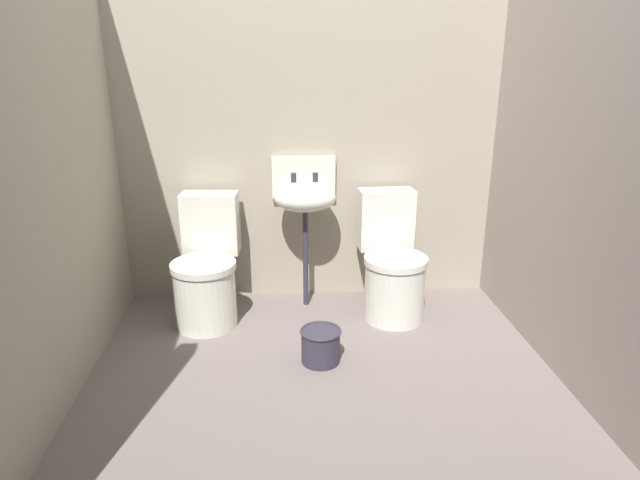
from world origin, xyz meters
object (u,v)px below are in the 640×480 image
bucket (320,345)px  toilet_left (207,272)px  toilet_right (392,267)px  sink (305,196)px

bucket → toilet_left: bearing=139.0°
toilet_right → bucket: size_ratio=3.39×
toilet_right → sink: bearing=-21.6°
bucket → sink: bearing=92.8°
sink → toilet_right: bearing=-18.9°
toilet_left → sink: (0.63, 0.19, 0.43)m
toilet_right → bucket: (-0.51, -0.58, -0.22)m
toilet_right → bucket: 0.80m
sink → bucket: 1.01m
sink → bucket: size_ratio=4.30×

